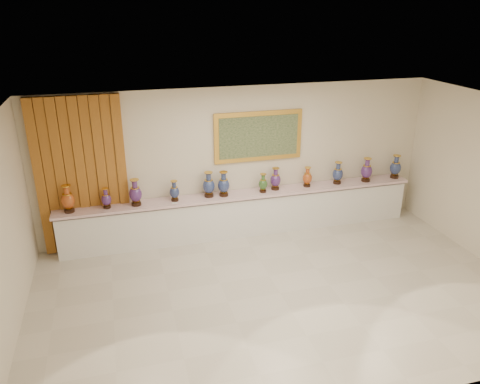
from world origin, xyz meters
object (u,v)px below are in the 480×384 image
(counter, at_px, (243,214))
(vase_1, at_px, (106,199))
(vase_0, at_px, (68,200))
(vase_2, at_px, (135,194))

(counter, bearing_deg, vase_1, -179.27)
(vase_0, bearing_deg, counter, 0.54)
(vase_0, bearing_deg, vase_2, -0.52)
(counter, height_order, vase_1, vase_1)
(vase_0, height_order, vase_2, vase_0)
(counter, xyz_separation_m, vase_0, (-3.31, -0.03, 0.70))
(vase_2, bearing_deg, vase_1, 179.08)
(counter, bearing_deg, vase_0, -179.46)
(vase_1, bearing_deg, counter, 0.73)
(vase_1, height_order, vase_2, vase_2)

